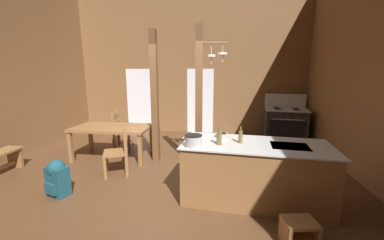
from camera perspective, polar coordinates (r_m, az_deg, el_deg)
name	(u,v)px	position (r m, az deg, el deg)	size (l,w,h in m)	color
ground_plane	(156,188)	(4.27, -8.80, -16.24)	(7.95, 8.41, 0.10)	brown
wall_back	(189,63)	(7.57, -0.63, 13.78)	(7.95, 0.14, 4.45)	brown
glazed_door_back_left	(142,100)	(7.95, -12.27, 4.75)	(1.00, 0.01, 2.05)	white
glazed_panel_back_right	(200,101)	(7.50, 2.02, 4.61)	(0.84, 0.01, 2.05)	white
kitchen_island	(254,172)	(3.74, 15.04, -12.25)	(2.23, 1.12, 0.90)	olive
stove_range	(285,124)	(7.15, 21.88, -1.00)	(1.22, 0.92, 1.32)	#292929
support_post_with_pot_rack	(200,96)	(4.51, 2.03, 5.90)	(0.62, 0.22, 2.80)	brown
support_post_center	(155,98)	(5.07, -9.15, 5.39)	(0.14, 0.14, 2.80)	brown
step_stool	(299,230)	(3.16, 24.84, -23.37)	(0.40, 0.34, 0.30)	olive
dining_table	(112,130)	(5.56, -18.97, -2.42)	(1.70, 0.91, 0.74)	olive
ladderback_chair_near_window	(118,151)	(4.71, -17.61, -7.31)	(0.58, 0.58, 0.95)	olive
ladderback_chair_by_post	(121,130)	(6.39, -16.97, -2.36)	(0.50, 0.50, 0.95)	olive
backpack	(57,177)	(4.34, -30.17, -11.99)	(0.37, 0.36, 0.60)	#194756
stockpot_on_counter	(194,141)	(3.29, 0.37, -5.14)	(0.32, 0.25, 0.17)	silver
mixing_bowl_on_counter	(222,135)	(3.81, 7.26, -3.72)	(0.20, 0.20, 0.07)	#B2A893
bottle_tall_on_counter	(219,137)	(3.40, 6.69, -4.25)	(0.08, 0.08, 0.28)	brown
bottle_short_on_counter	(240,137)	(3.53, 11.80, -3.99)	(0.06, 0.06, 0.25)	brown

